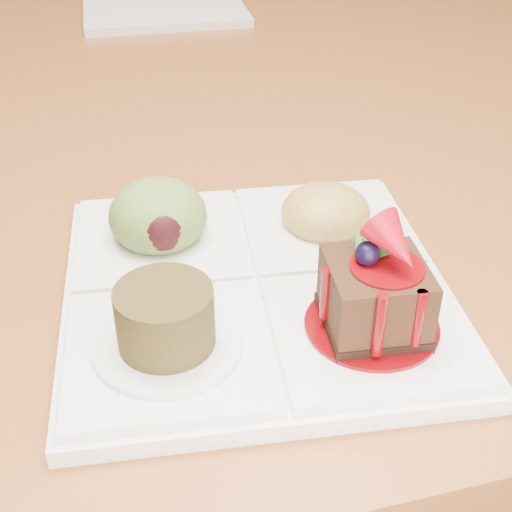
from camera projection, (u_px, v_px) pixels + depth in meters
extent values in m
plane|color=#593219|center=(228.00, 368.00, 1.52)|extent=(6.00, 6.00, 0.00)
cube|color=brown|center=(218.00, 21.00, 1.11)|extent=(1.00, 1.80, 0.04)
cylinder|color=brown|center=(307.00, 59.00, 2.08)|extent=(0.06, 0.06, 0.71)
cube|color=white|center=(256.00, 291.00, 0.49)|extent=(0.28, 0.28, 0.01)
cube|color=white|center=(371.00, 330.00, 0.44)|extent=(0.13, 0.13, 0.01)
cube|color=white|center=(168.00, 351.00, 0.42)|extent=(0.13, 0.13, 0.01)
cube|color=white|center=(160.00, 239.00, 0.53)|extent=(0.13, 0.13, 0.01)
cube|color=white|center=(325.00, 225.00, 0.54)|extent=(0.13, 0.13, 0.01)
cylinder|color=#5E0307|center=(372.00, 325.00, 0.44)|extent=(0.08, 0.08, 0.00)
cube|color=black|center=(372.00, 322.00, 0.44)|extent=(0.07, 0.07, 0.01)
cube|color=#351A0E|center=(375.00, 292.00, 0.42)|extent=(0.06, 0.06, 0.04)
cylinder|color=#5E0307|center=(379.00, 265.00, 0.41)|extent=(0.04, 0.04, 0.00)
sphere|color=black|center=(367.00, 253.00, 0.41)|extent=(0.01, 0.01, 0.01)
cone|color=#AC0B19|center=(396.00, 245.00, 0.40)|extent=(0.04, 0.05, 0.04)
cube|color=#174F13|center=(376.00, 246.00, 0.42)|extent=(0.01, 0.02, 0.01)
cube|color=#174F13|center=(364.00, 246.00, 0.42)|extent=(0.01, 0.02, 0.01)
cylinder|color=#5E0307|center=(379.00, 325.00, 0.40)|extent=(0.01, 0.01, 0.04)
cylinder|color=#5E0307|center=(418.00, 318.00, 0.40)|extent=(0.01, 0.01, 0.04)
cylinder|color=#5E0307|center=(326.00, 294.00, 0.42)|extent=(0.01, 0.01, 0.04)
cylinder|color=white|center=(168.00, 344.00, 0.42)|extent=(0.09, 0.09, 0.00)
cylinder|color=#432B13|center=(165.00, 317.00, 0.41)|extent=(0.06, 0.06, 0.04)
cylinder|color=#4B2A10|center=(163.00, 300.00, 0.40)|extent=(0.05, 0.05, 0.00)
ellipsoid|color=olive|center=(158.00, 216.00, 0.51)|extent=(0.07, 0.07, 0.05)
ellipsoid|color=black|center=(163.00, 231.00, 0.50)|extent=(0.04, 0.03, 0.03)
ellipsoid|color=#AF953F|center=(326.00, 213.00, 0.53)|extent=(0.07, 0.07, 0.04)
cube|color=orange|center=(340.00, 202.00, 0.54)|extent=(0.02, 0.02, 0.02)
cube|color=#4B7A1A|center=(317.00, 202.00, 0.54)|extent=(0.01, 0.01, 0.01)
cube|color=orange|center=(306.00, 213.00, 0.52)|extent=(0.02, 0.02, 0.02)
cube|color=#4B7A1A|center=(340.00, 214.00, 0.52)|extent=(0.02, 0.02, 0.02)
cube|color=white|center=(163.00, 6.00, 1.08)|extent=(0.25, 0.25, 0.01)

